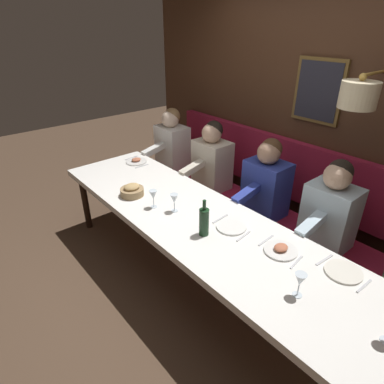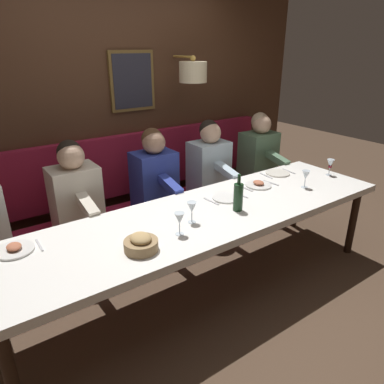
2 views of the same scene
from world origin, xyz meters
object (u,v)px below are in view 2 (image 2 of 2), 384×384
object	(u,v)px
wine_glass_3	(330,164)
wine_bottle	(238,197)
diner_near	(209,160)
diner_middle	(154,172)
wine_glass_0	(192,208)
dining_table	(207,218)
diner_nearest	(259,149)
wine_glass_1	(179,219)
diner_far	(75,189)
wine_glass_2	(306,175)
bread_bowl	(141,243)

from	to	relation	value
wine_glass_3	wine_bottle	xyz separation A→B (m)	(-0.09, 1.30, 0.00)
diner_near	diner_middle	xyz separation A→B (m)	(0.00, 0.67, 0.00)
diner_middle	wine_glass_0	xyz separation A→B (m)	(-0.96, 0.23, 0.04)
dining_table	diner_nearest	bearing A→B (deg)	-58.66
wine_glass_1	diner_nearest	bearing A→B (deg)	-59.93
diner_far	wine_glass_2	distance (m)	2.05
wine_glass_1	wine_glass_2	bearing A→B (deg)	-87.24
wine_glass_0	wine_glass_1	bearing A→B (deg)	119.49
wine_glass_3	bread_bowl	world-z (taller)	wine_glass_3
dining_table	wine_glass_1	world-z (taller)	wine_glass_1
diner_middle	wine_glass_2	xyz separation A→B (m)	(-0.98, -1.02, 0.04)
wine_glass_2	wine_glass_3	distance (m)	0.48
diner_nearest	wine_glass_3	size ratio (longest dim) A/B	4.82
wine_glass_1	wine_glass_3	size ratio (longest dim) A/B	1.00
diner_far	wine_glass_2	size ratio (longest dim) A/B	4.82
dining_table	diner_nearest	world-z (taller)	diner_nearest
diner_far	wine_glass_2	world-z (taller)	diner_far
diner_near	wine_glass_2	xyz separation A→B (m)	(-0.98, -0.34, 0.04)
diner_middle	bread_bowl	distance (m)	1.30
diner_near	bread_bowl	world-z (taller)	diner_near
wine_glass_1	wine_glass_3	bearing A→B (deg)	-85.59
diner_far	bread_bowl	distance (m)	1.08
diner_middle	wine_bottle	size ratio (longest dim) A/B	2.64
diner_far	wine_glass_3	world-z (taller)	diner_far
dining_table	diner_middle	distance (m)	0.89
diner_far	wine_glass_3	size ratio (longest dim) A/B	4.82
diner_near	diner_far	xyz separation A→B (m)	(0.00, 1.45, 0.00)
diner_middle	dining_table	bearing A→B (deg)	177.92
wine_glass_2	wine_bottle	world-z (taller)	wine_bottle
dining_table	wine_glass_2	world-z (taller)	wine_glass_2
wine_glass_1	diner_near	bearing A→B (deg)	-45.60
wine_bottle	wine_glass_2	bearing A→B (deg)	-89.44
wine_glass_1	wine_glass_2	distance (m)	1.42
diner_middle	wine_glass_1	xyz separation A→B (m)	(-1.05, 0.40, 0.04)
diner_near	bread_bowl	size ratio (longest dim) A/B	3.60
dining_table	wine_glass_3	size ratio (longest dim) A/B	20.11
wine_glass_3	wine_bottle	bearing A→B (deg)	93.77
wine_glass_3	wine_bottle	size ratio (longest dim) A/B	0.55
diner_nearest	diner_middle	world-z (taller)	same
diner_far	diner_near	bearing A→B (deg)	-90.00
diner_near	wine_glass_3	world-z (taller)	diner_near
diner_nearest	wine_glass_3	xyz separation A→B (m)	(-0.91, -0.08, 0.04)
wine_glass_1	bread_bowl	size ratio (longest dim) A/B	0.75
diner_far	wine_glass_3	bearing A→B (deg)	-111.78
diner_far	wine_glass_3	xyz separation A→B (m)	(-0.91, -2.27, 0.04)
wine_glass_3	wine_glass_2	bearing A→B (deg)	99.27
diner_nearest	wine_bottle	world-z (taller)	diner_nearest
dining_table	diner_near	xyz separation A→B (m)	(0.88, -0.71, 0.13)
wine_glass_3	bread_bowl	size ratio (longest dim) A/B	0.75
wine_glass_1	wine_bottle	world-z (taller)	wine_bottle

